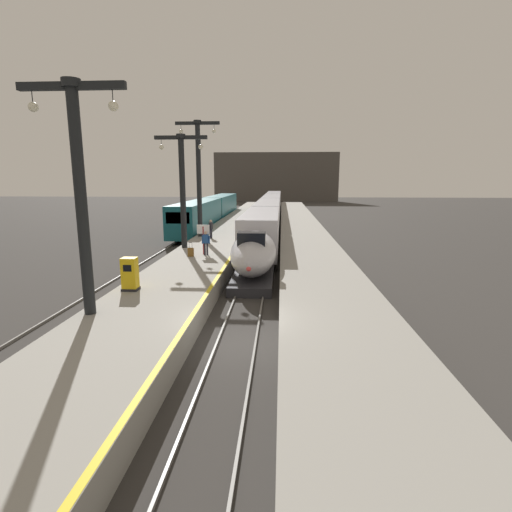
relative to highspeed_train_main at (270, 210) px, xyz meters
The scene contains 19 objects.
ground_plane 43.01m from the highspeed_train_main, 90.00° to the right, with size 260.00×260.00×0.00m, color #33302D.
platform_left 18.71m from the highspeed_train_main, 102.54° to the right, with size 4.80×110.00×1.05m, color gray.
platform_right 18.71m from the highspeed_train_main, 77.46° to the right, with size 4.80×110.00×1.05m, color gray.
platform_left_safety_stripe 18.32m from the highspeed_train_main, 95.55° to the right, with size 0.20×107.80×0.01m, color yellow.
rail_main_left 15.60m from the highspeed_train_main, 92.78° to the right, with size 0.08×110.00×0.12m, color slate.
rail_main_right 15.60m from the highspeed_train_main, 87.22° to the right, with size 0.08×110.00×0.12m, color slate.
rail_secondary_left 17.92m from the highspeed_train_main, 119.78° to the right, with size 0.08×110.00×0.12m, color slate.
rail_secondary_right 17.23m from the highspeed_train_main, 115.42° to the right, with size 0.08×110.00×0.12m, color slate.
highspeed_train_main is the anchor object (origin of this frame).
regional_train_adjacent 8.55m from the highspeed_train_main, 161.39° to the right, with size 2.85×36.60×3.80m.
station_column_near 43.48m from the highspeed_train_main, 97.84° to the right, with size 4.00×0.68×8.82m.
station_column_mid 28.27m from the highspeed_train_main, 102.19° to the right, with size 4.00×0.68×8.61m.
station_column_far 22.59m from the highspeed_train_main, 105.58° to the right, with size 4.00×0.68×10.47m.
passenger_near_edge 30.54m from the highspeed_train_main, 96.78° to the right, with size 0.57×0.23×1.69m.
passenger_mid_platform 22.79m from the highspeed_train_main, 101.86° to the right, with size 0.36×0.52×1.69m.
rolling_suitcase 31.22m from the highspeed_train_main, 98.42° to the right, with size 0.40×0.22×0.98m.
ticket_machine_yellow 39.85m from the highspeed_train_main, 98.01° to the right, with size 0.76×0.62×1.60m.
departure_info_board 30.26m from the highspeed_train_main, 97.28° to the right, with size 0.90×0.10×2.12m.
terminus_back_wall 59.25m from the highspeed_train_main, 90.00° to the left, with size 36.00×2.00×14.00m, color #4C4742.
Camera 1 is at (1.69, -14.42, 6.32)m, focal length 27.55 mm.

